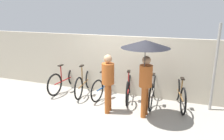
% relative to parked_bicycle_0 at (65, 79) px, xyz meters
% --- Properties ---
extents(ground_plane, '(30.00, 30.00, 0.00)m').
position_rel_parked_bicycle_0_xyz_m(ground_plane, '(1.84, -1.37, -0.37)').
color(ground_plane, gray).
extents(back_wall, '(11.69, 0.12, 1.86)m').
position_rel_parked_bicycle_0_xyz_m(back_wall, '(1.84, 0.36, 0.55)').
color(back_wall, '#B2A893').
rests_on(back_wall, ground).
extents(parked_bicycle_0, '(0.44, 1.80, 1.01)m').
position_rel_parked_bicycle_0_xyz_m(parked_bicycle_0, '(0.00, 0.00, 0.00)').
color(parked_bicycle_0, black).
rests_on(parked_bicycle_0, ground).
extents(parked_bicycle_1, '(0.44, 1.71, 1.07)m').
position_rel_parked_bicycle_0_xyz_m(parked_bicycle_1, '(0.74, -0.05, -0.00)').
color(parked_bicycle_1, black).
rests_on(parked_bicycle_1, ground).
extents(parked_bicycle_2, '(0.44, 1.68, 1.00)m').
position_rel_parked_bicycle_0_xyz_m(parked_bicycle_2, '(1.48, -0.02, -0.02)').
color(parked_bicycle_2, black).
rests_on(parked_bicycle_2, ground).
extents(parked_bicycle_3, '(0.50, 1.68, 0.98)m').
position_rel_parked_bicycle_0_xyz_m(parked_bicycle_3, '(2.21, -0.01, -0.00)').
color(parked_bicycle_3, black).
rests_on(parked_bicycle_3, ground).
extents(parked_bicycle_4, '(0.44, 1.81, 1.03)m').
position_rel_parked_bicycle_0_xyz_m(parked_bicycle_4, '(2.95, -0.07, 0.02)').
color(parked_bicycle_4, black).
rests_on(parked_bicycle_4, ground).
extents(parked_bicycle_5, '(0.53, 1.69, 0.98)m').
position_rel_parked_bicycle_0_xyz_m(parked_bicycle_5, '(3.69, -0.03, 0.00)').
color(parked_bicycle_5, black).
rests_on(parked_bicycle_5, ground).
extents(pedestrian_leading, '(0.32, 0.32, 1.55)m').
position_rel_parked_bicycle_0_xyz_m(pedestrian_leading, '(1.93, -1.04, 0.52)').
color(pedestrian_leading, '#9E4C1E').
rests_on(pedestrian_leading, ground).
extents(pedestrian_center, '(1.14, 1.14, 1.96)m').
position_rel_parked_bicycle_0_xyz_m(pedestrian_center, '(2.88, -1.04, 1.23)').
color(pedestrian_center, '#9E4C1E').
rests_on(pedestrian_center, ground).
extents(awning_pole, '(0.07, 0.07, 2.32)m').
position_rel_parked_bicycle_0_xyz_m(awning_pole, '(4.49, 0.02, 0.78)').
color(awning_pole, gray).
rests_on(awning_pole, ground).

